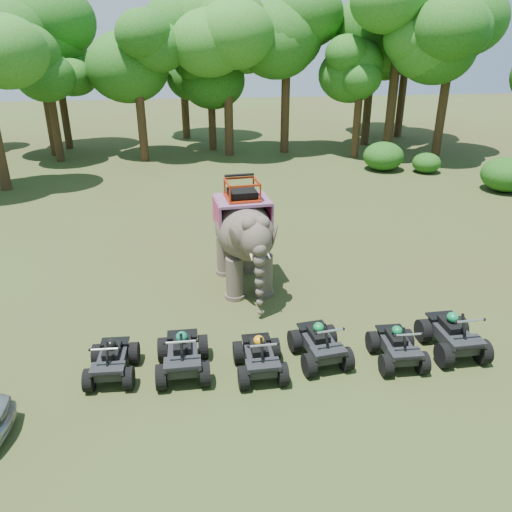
{
  "coord_description": "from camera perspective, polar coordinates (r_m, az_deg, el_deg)",
  "views": [
    {
      "loc": [
        -1.76,
        -11.8,
        7.82
      ],
      "look_at": [
        0.0,
        1.2,
        1.9
      ],
      "focal_mm": 35.0,
      "sensor_mm": 36.0,
      "label": 1
    }
  ],
  "objects": [
    {
      "name": "atv_5",
      "position": [
        14.23,
        21.68,
        -7.82
      ],
      "size": [
        1.34,
        1.82,
        1.33
      ],
      "primitive_type": null,
      "rotation": [
        0.0,
        0.0,
        0.02
      ],
      "color": "black",
      "rests_on": "ground"
    },
    {
      "name": "atv_4",
      "position": [
        13.41,
        15.91,
        -9.41
      ],
      "size": [
        1.19,
        1.62,
        1.18
      ],
      "primitive_type": null,
      "rotation": [
        0.0,
        0.0,
        -0.02
      ],
      "color": "black",
      "rests_on": "ground"
    },
    {
      "name": "atv_2",
      "position": [
        12.51,
        0.42,
        -10.94
      ],
      "size": [
        1.22,
        1.65,
        1.2
      ],
      "primitive_type": null,
      "rotation": [
        0.0,
        0.0,
        0.02
      ],
      "color": "black",
      "rests_on": "ground"
    },
    {
      "name": "tree_28",
      "position": [
        40.9,
        -8.32,
        19.9
      ],
      "size": [
        6.8,
        6.8,
        9.72
      ],
      "primitive_type": null,
      "color": "#195114",
      "rests_on": "ground"
    },
    {
      "name": "tree_25",
      "position": [
        35.3,
        -22.28,
        15.7
      ],
      "size": [
        5.03,
        5.03,
        7.19
      ],
      "primitive_type": null,
      "color": "#195114",
      "rests_on": "ground"
    },
    {
      "name": "tree_0",
      "position": [
        36.47,
        -5.13,
        17.66
      ],
      "size": [
        5.14,
        5.14,
        7.35
      ],
      "primitive_type": null,
      "color": "#195114",
      "rests_on": "ground"
    },
    {
      "name": "atv_3",
      "position": [
        13.06,
        7.35,
        -9.39
      ],
      "size": [
        1.43,
        1.82,
        1.24
      ],
      "primitive_type": null,
      "rotation": [
        0.0,
        0.0,
        0.13
      ],
      "color": "black",
      "rests_on": "ground"
    },
    {
      "name": "tree_32",
      "position": [
        37.28,
        -23.16,
        18.62
      ],
      "size": [
        7.44,
        7.44,
        10.63
      ],
      "primitive_type": null,
      "color": "#195114",
      "rests_on": "ground"
    },
    {
      "name": "tree_34",
      "position": [
        43.85,
        11.89,
        19.17
      ],
      "size": [
        5.99,
        5.99,
        8.56
      ],
      "primitive_type": null,
      "color": "#195114",
      "rests_on": "ground"
    },
    {
      "name": "tree_2",
      "position": [
        34.6,
        11.63,
        16.67
      ],
      "size": [
        4.92,
        4.92,
        7.03
      ],
      "primitive_type": null,
      "color": "#195114",
      "rests_on": "ground"
    },
    {
      "name": "ground",
      "position": [
        14.26,
        0.65,
        -8.96
      ],
      "size": [
        110.0,
        110.0,
        0.0
      ],
      "primitive_type": "plane",
      "color": "#47381E",
      "rests_on": "ground"
    },
    {
      "name": "tree_26",
      "position": [
        33.74,
        -13.23,
        17.8
      ],
      "size": [
        6.11,
        6.11,
        8.72
      ],
      "primitive_type": null,
      "color": "#195114",
      "rests_on": "ground"
    },
    {
      "name": "tree_1",
      "position": [
        35.58,
        3.43,
        19.41
      ],
      "size": [
        6.75,
        6.75,
        9.65
      ],
      "primitive_type": null,
      "color": "#195114",
      "rests_on": "ground"
    },
    {
      "name": "atv_1",
      "position": [
        12.64,
        -8.41,
        -10.55
      ],
      "size": [
        1.29,
        1.76,
        1.31
      ],
      "primitive_type": null,
      "rotation": [
        0.0,
        0.0,
        0.0
      ],
      "color": "black",
      "rests_on": "ground"
    },
    {
      "name": "atv_0",
      "position": [
        12.92,
        -16.22,
        -10.89
      ],
      "size": [
        1.22,
        1.62,
        1.17
      ],
      "primitive_type": null,
      "rotation": [
        0.0,
        0.0,
        -0.04
      ],
      "color": "black",
      "rests_on": "ground"
    },
    {
      "name": "tree_29",
      "position": [
        35.12,
        15.54,
        19.06
      ],
      "size": [
        7.17,
        7.17,
        10.24
      ],
      "primitive_type": null,
      "color": "#195114",
      "rests_on": "ground"
    },
    {
      "name": "tree_31",
      "position": [
        39.27,
        -21.31,
        16.72
      ],
      "size": [
        5.19,
        5.19,
        7.42
      ],
      "primitive_type": null,
      "color": "#195114",
      "rests_on": "ground"
    },
    {
      "name": "elephant",
      "position": [
        16.24,
        -1.47,
        2.6
      ],
      "size": [
        2.31,
        4.5,
        3.65
      ],
      "primitive_type": null,
      "rotation": [
        0.0,
        0.0,
        0.1
      ],
      "color": "#50443A",
      "rests_on": "ground"
    },
    {
      "name": "tree_36",
      "position": [
        42.75,
        16.62,
        19.48
      ],
      "size": [
        6.9,
        6.9,
        9.86
      ],
      "primitive_type": null,
      "color": "#195114",
      "rests_on": "ground"
    },
    {
      "name": "tree_27",
      "position": [
        39.01,
        12.93,
        19.43
      ],
      "size": [
        6.86,
        6.86,
        9.8
      ],
      "primitive_type": null,
      "color": "#195114",
      "rests_on": "ground"
    },
    {
      "name": "tree_3",
      "position": [
        35.16,
        20.78,
        17.4
      ],
      "size": [
        6.31,
        6.31,
        9.01
      ],
      "primitive_type": null,
      "color": "#195114",
      "rests_on": "ground"
    },
    {
      "name": "tree_33",
      "position": [
        41.93,
        15.71,
        19.66
      ],
      "size": [
        7.07,
        7.07,
        10.1
      ],
      "primitive_type": null,
      "color": "#195114",
      "rests_on": "ground"
    },
    {
      "name": "tree_35",
      "position": [
        34.56,
        -3.23,
        19.48
      ],
      "size": [
        6.92,
        6.92,
        9.89
      ],
      "primitive_type": null,
      "color": "#195114",
      "rests_on": "ground"
    }
  ]
}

